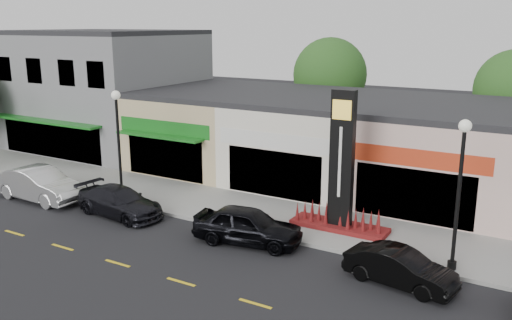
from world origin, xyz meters
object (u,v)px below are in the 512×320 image
object	(u,v)px
car_dark_sedan	(119,202)
lamp_east_near	(460,181)
lamp_west_near	(118,134)
car_black_sedan	(248,225)
car_black_conv	(400,268)
pylon_sign	(341,181)
car_white_van	(39,184)

from	to	relation	value
car_dark_sedan	lamp_east_near	bearing A→B (deg)	-78.61
lamp_west_near	car_dark_sedan	distance (m)	3.48
car_black_sedan	car_black_conv	size ratio (longest dim) A/B	1.17
lamp_west_near	pylon_sign	world-z (taller)	pylon_sign
pylon_sign	car_dark_sedan	xyz separation A→B (m)	(-9.66, -3.25, -1.60)
car_dark_sedan	pylon_sign	bearing A→B (deg)	-66.06
lamp_east_near	car_black_sedan	size ratio (longest dim) A/B	1.22
lamp_west_near	car_black_sedan	bearing A→B (deg)	-9.37
pylon_sign	lamp_west_near	bearing A→B (deg)	-171.23
lamp_west_near	car_white_van	xyz separation A→B (m)	(-3.80, -1.90, -2.64)
car_white_van	lamp_west_near	bearing A→B (deg)	-62.55
car_white_van	car_black_conv	world-z (taller)	car_white_van
lamp_west_near	car_black_conv	world-z (taller)	lamp_west_near
car_dark_sedan	car_black_sedan	distance (m)	6.88
lamp_east_near	car_white_van	xyz separation A→B (m)	(-19.80, -1.90, -2.64)
car_dark_sedan	car_white_van	bearing A→B (deg)	99.19
car_dark_sedan	car_black_conv	bearing A→B (deg)	-86.03
car_dark_sedan	car_black_sedan	bearing A→B (deg)	-83.03
pylon_sign	lamp_east_near	bearing A→B (deg)	-18.75
lamp_east_near	car_white_van	distance (m)	20.07
pylon_sign	car_black_sedan	xyz separation A→B (m)	(-2.78, -3.05, -1.51)
car_dark_sedan	car_black_conv	world-z (taller)	car_dark_sedan
car_white_van	car_black_conv	size ratio (longest dim) A/B	1.32
lamp_west_near	pylon_sign	size ratio (longest dim) A/B	0.91
car_white_van	car_black_sedan	size ratio (longest dim) A/B	1.13
car_white_van	car_dark_sedan	world-z (taller)	car_white_van
car_black_conv	lamp_west_near	bearing A→B (deg)	92.32
car_white_van	car_dark_sedan	distance (m)	5.16
car_white_van	car_dark_sedan	xyz separation A→B (m)	(5.15, 0.35, -0.16)
car_black_sedan	car_black_conv	world-z (taller)	car_black_sedan
car_black_conv	car_black_sedan	bearing A→B (deg)	95.02
lamp_west_near	car_dark_sedan	size ratio (longest dim) A/B	1.18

